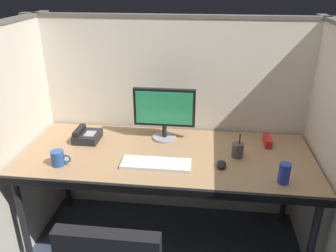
# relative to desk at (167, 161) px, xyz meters

# --- Properties ---
(cubicle_partition_rear) EXTENTS (2.21, 0.06, 1.57)m
(cubicle_partition_rear) POSITION_rel_desk_xyz_m (0.00, 0.46, 0.10)
(cubicle_partition_rear) COLOR beige
(cubicle_partition_rear) RESTS_ON ground
(cubicle_partition_left) EXTENTS (0.06, 1.41, 1.57)m
(cubicle_partition_left) POSITION_rel_desk_xyz_m (-0.99, -0.09, 0.10)
(cubicle_partition_left) COLOR beige
(cubicle_partition_left) RESTS_ON ground
(cubicle_partition_right) EXTENTS (0.06, 1.41, 1.57)m
(cubicle_partition_right) POSITION_rel_desk_xyz_m (0.99, -0.09, 0.10)
(cubicle_partition_right) COLOR beige
(cubicle_partition_right) RESTS_ON ground
(desk) EXTENTS (1.90, 0.80, 0.74)m
(desk) POSITION_rel_desk_xyz_m (0.00, 0.00, 0.00)
(desk) COLOR #997551
(desk) RESTS_ON ground
(monitor_center) EXTENTS (0.43, 0.17, 0.37)m
(monitor_center) POSITION_rel_desk_xyz_m (-0.05, 0.24, 0.27)
(monitor_center) COLOR gray
(monitor_center) RESTS_ON desk
(keyboard_main) EXTENTS (0.43, 0.15, 0.02)m
(keyboard_main) POSITION_rel_desk_xyz_m (-0.05, -0.14, 0.06)
(keyboard_main) COLOR silver
(keyboard_main) RESTS_ON desk
(computer_mouse) EXTENTS (0.06, 0.10, 0.04)m
(computer_mouse) POSITION_rel_desk_xyz_m (0.35, -0.11, 0.07)
(computer_mouse) COLOR black
(computer_mouse) RESTS_ON desk
(pen_cup) EXTENTS (0.08, 0.08, 0.17)m
(pen_cup) POSITION_rel_desk_xyz_m (0.46, 0.03, 0.10)
(pen_cup) COLOR #4C4742
(pen_cup) RESTS_ON desk
(soda_can) EXTENTS (0.07, 0.07, 0.12)m
(soda_can) POSITION_rel_desk_xyz_m (0.69, -0.24, 0.11)
(soda_can) COLOR #263FB2
(soda_can) RESTS_ON desk
(red_stapler) EXTENTS (0.04, 0.15, 0.06)m
(red_stapler) POSITION_rel_desk_xyz_m (0.67, 0.23, 0.08)
(red_stapler) COLOR red
(red_stapler) RESTS_ON desk
(coffee_mug) EXTENTS (0.13, 0.08, 0.09)m
(coffee_mug) POSITION_rel_desk_xyz_m (-0.65, -0.20, 0.10)
(coffee_mug) COLOR #264C8C
(coffee_mug) RESTS_ON desk
(desk_phone) EXTENTS (0.17, 0.19, 0.09)m
(desk_phone) POSITION_rel_desk_xyz_m (-0.59, 0.15, 0.08)
(desk_phone) COLOR black
(desk_phone) RESTS_ON desk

